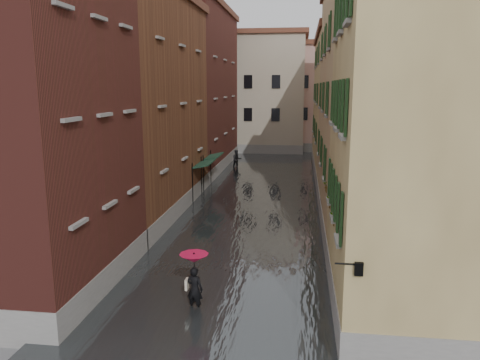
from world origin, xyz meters
The scene contains 16 objects.
ground centered at (0.00, 0.00, 0.00)m, with size 120.00×120.00×0.00m, color #575659.
floodwater centered at (0.00, 13.00, 0.10)m, with size 10.00×60.00×0.20m, color #3D4143.
building_left_near centered at (-7.00, -2.00, 6.50)m, with size 6.00×8.00×13.00m, color maroon.
building_left_mid centered at (-7.00, 9.00, 6.25)m, with size 6.00×14.00×12.50m, color brown.
building_left_far centered at (-7.00, 24.00, 7.00)m, with size 6.00×16.00×14.00m, color maroon.
building_right_near centered at (7.00, -2.00, 5.75)m, with size 6.00×8.00×11.50m, color olive.
building_right_mid centered at (7.00, 9.00, 6.50)m, with size 6.00×14.00×13.00m, color tan.
building_right_far centered at (7.00, 24.00, 5.75)m, with size 6.00×16.00×11.50m, color olive.
building_end_cream centered at (-3.00, 38.00, 6.50)m, with size 12.00×9.00×13.00m, color #B6A990.
building_end_pink centered at (6.00, 40.00, 6.00)m, with size 10.00×9.00×12.00m, color #CFA291.
awning_near centered at (-3.49, 12.20, 2.46)m, with size 1.09×2.76×2.80m.
awning_far centered at (-3.49, 15.56, 2.46)m, with size 1.09×2.76×2.80m.
wall_lantern centered at (4.33, -6.00, 3.01)m, with size 0.71×0.22×0.35m.
window_planters centered at (4.12, 0.45, 3.51)m, with size 0.59×5.92×0.84m.
pedestrian_main centered at (-0.64, -3.07, 1.28)m, with size 0.99×0.99×2.06m.
pedestrian_far centered at (-3.03, 24.66, 0.90)m, with size 0.87×0.68×1.79m, color black.
Camera 1 is at (2.81, -17.51, 7.56)m, focal length 35.00 mm.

